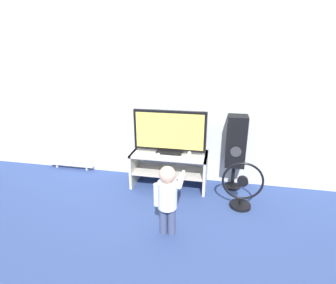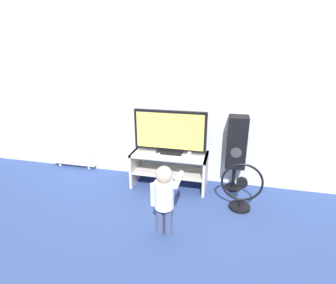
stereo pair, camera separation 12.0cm
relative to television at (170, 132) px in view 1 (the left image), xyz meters
The scene contains 11 objects.
ground_plane 0.85m from the television, 90.00° to the right, with size 16.00×16.00×0.00m, color navy.
wall_back 0.57m from the television, 90.00° to the left, with size 10.00×0.06×2.60m.
tv_stand 0.48m from the television, 90.00° to the right, with size 1.07×0.47×0.51m.
television is the anchor object (origin of this frame).
game_console 0.40m from the television, ahead, with size 0.04×0.19×0.05m.
remote_primary 0.42m from the television, 142.07° to the right, with size 0.05×0.13×0.03m.
remote_secondary 0.33m from the television, 144.67° to the right, with size 0.06×0.13×0.03m.
child 1.13m from the television, 79.81° to the right, with size 0.30×0.45×0.79m.
speaker_tower 0.92m from the television, ahead, with size 0.26×0.27×1.06m.
floor_fan 1.20m from the television, 21.59° to the right, with size 0.51×0.26×0.62m.
radiator 1.79m from the television, behind, with size 0.78×0.08×0.62m.
Camera 1 is at (0.66, -3.14, 1.88)m, focal length 28.00 mm.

